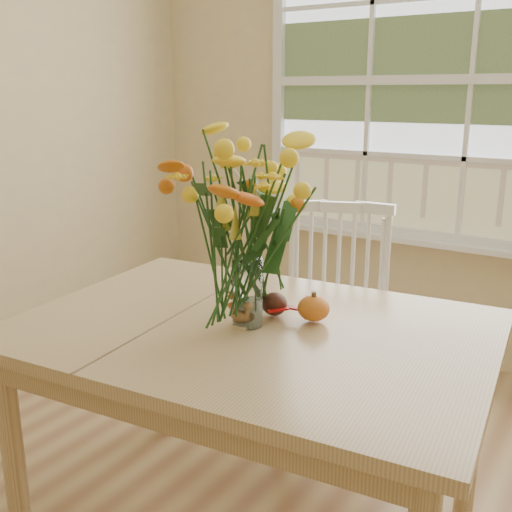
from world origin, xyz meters
The scene contains 8 objects.
wall_back centered at (0.00, 2.25, 1.35)m, with size 4.00×0.02×2.70m, color beige.
window centered at (0.00, 2.21, 1.53)m, with size 2.42×0.12×1.74m.
dining_table centered at (-0.17, 0.45, 0.69)m, with size 1.55×1.18×0.78m.
windsor_chair centered at (-0.26, 1.26, 0.56)m, with size 0.60×0.58×1.00m.
flower_vase centered at (-0.18, 0.44, 1.10)m, with size 0.45×0.45×0.54m.
pumpkin centered at (-0.02, 0.58, 0.82)m, with size 0.10×0.10×0.08m, color #C74A17.
turkey_figurine centered at (-0.19, 0.42, 0.82)m, with size 0.09×0.07×0.11m.
dark_gourd centered at (-0.15, 0.56, 0.82)m, with size 0.13×0.10×0.08m.
Camera 1 is at (0.79, -1.02, 1.49)m, focal length 42.00 mm.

